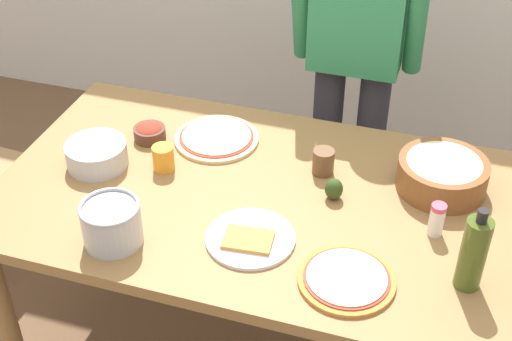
{
  "coord_description": "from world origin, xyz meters",
  "views": [
    {
      "loc": [
        0.54,
        -1.65,
        2.13
      ],
      "look_at": [
        0.0,
        0.05,
        0.81
      ],
      "focal_mm": 49.72,
      "sensor_mm": 36.0,
      "label": 1
    }
  ],
  "objects_px": {
    "plate_with_slice": "(250,238)",
    "mixing_bowl_steel": "(97,154)",
    "person_cook": "(356,44)",
    "pizza_cooked_on_tray": "(347,279)",
    "dining_table": "(251,215)",
    "salt_shaker": "(437,220)",
    "cup_orange": "(163,158)",
    "steel_pot": "(112,223)",
    "pizza_raw_on_board": "(217,138)",
    "popcorn_bowl": "(443,172)",
    "avocado": "(334,189)",
    "cup_small_brown": "(323,162)",
    "small_sauce_bowl": "(150,132)",
    "olive_oil_bottle": "(473,253)"
  },
  "relations": [
    {
      "from": "plate_with_slice",
      "to": "mixing_bowl_steel",
      "type": "bearing_deg",
      "value": 161.08
    },
    {
      "from": "person_cook",
      "to": "pizza_cooked_on_tray",
      "type": "distance_m",
      "value": 1.08
    },
    {
      "from": "dining_table",
      "to": "mixing_bowl_steel",
      "type": "distance_m",
      "value": 0.54
    },
    {
      "from": "person_cook",
      "to": "salt_shaker",
      "type": "height_order",
      "value": "person_cook"
    },
    {
      "from": "cup_orange",
      "to": "steel_pot",
      "type": "bearing_deg",
      "value": -89.47
    },
    {
      "from": "dining_table",
      "to": "person_cook",
      "type": "xyz_separation_m",
      "value": [
        0.17,
        0.76,
        0.27
      ]
    },
    {
      "from": "pizza_raw_on_board",
      "to": "pizza_cooked_on_tray",
      "type": "relative_size",
      "value": 1.1
    },
    {
      "from": "cup_orange",
      "to": "pizza_raw_on_board",
      "type": "bearing_deg",
      "value": 63.1
    },
    {
      "from": "pizza_raw_on_board",
      "to": "person_cook",
      "type": "bearing_deg",
      "value": 53.99
    },
    {
      "from": "pizza_raw_on_board",
      "to": "pizza_cooked_on_tray",
      "type": "bearing_deg",
      "value": -43.19
    },
    {
      "from": "dining_table",
      "to": "pizza_cooked_on_tray",
      "type": "bearing_deg",
      "value": -38.65
    },
    {
      "from": "popcorn_bowl",
      "to": "avocado",
      "type": "distance_m",
      "value": 0.35
    },
    {
      "from": "steel_pot",
      "to": "dining_table",
      "type": "bearing_deg",
      "value": 47.27
    },
    {
      "from": "pizza_cooked_on_tray",
      "to": "cup_small_brown",
      "type": "relative_size",
      "value": 3.13
    },
    {
      "from": "small_sauce_bowl",
      "to": "cup_small_brown",
      "type": "xyz_separation_m",
      "value": [
        0.62,
        -0.01,
        0.01
      ]
    },
    {
      "from": "steel_pot",
      "to": "plate_with_slice",
      "type": "bearing_deg",
      "value": 17.59
    },
    {
      "from": "salt_shaker",
      "to": "avocado",
      "type": "xyz_separation_m",
      "value": [
        -0.32,
        0.07,
        -0.02
      ]
    },
    {
      "from": "popcorn_bowl",
      "to": "cup_small_brown",
      "type": "distance_m",
      "value": 0.37
    },
    {
      "from": "plate_with_slice",
      "to": "cup_small_brown",
      "type": "height_order",
      "value": "cup_small_brown"
    },
    {
      "from": "dining_table",
      "to": "mixing_bowl_steel",
      "type": "relative_size",
      "value": 8.0
    },
    {
      "from": "popcorn_bowl",
      "to": "avocado",
      "type": "bearing_deg",
      "value": -153.69
    },
    {
      "from": "small_sauce_bowl",
      "to": "avocado",
      "type": "distance_m",
      "value": 0.69
    },
    {
      "from": "pizza_cooked_on_tray",
      "to": "avocado",
      "type": "relative_size",
      "value": 3.8
    },
    {
      "from": "dining_table",
      "to": "avocado",
      "type": "height_order",
      "value": "avocado"
    },
    {
      "from": "cup_orange",
      "to": "avocado",
      "type": "relative_size",
      "value": 1.21
    },
    {
      "from": "cup_orange",
      "to": "salt_shaker",
      "type": "distance_m",
      "value": 0.88
    },
    {
      "from": "popcorn_bowl",
      "to": "steel_pot",
      "type": "xyz_separation_m",
      "value": [
        -0.87,
        -0.54,
        0.0
      ]
    },
    {
      "from": "olive_oil_bottle",
      "to": "cup_small_brown",
      "type": "bearing_deg",
      "value": 142.13
    },
    {
      "from": "salt_shaker",
      "to": "avocado",
      "type": "distance_m",
      "value": 0.32
    },
    {
      "from": "steel_pot",
      "to": "cup_orange",
      "type": "xyz_separation_m",
      "value": [
        -0.0,
        0.37,
        -0.02
      ]
    },
    {
      "from": "person_cook",
      "to": "avocado",
      "type": "relative_size",
      "value": 23.14
    },
    {
      "from": "salt_shaker",
      "to": "avocado",
      "type": "relative_size",
      "value": 1.51
    },
    {
      "from": "mixing_bowl_steel",
      "to": "cup_small_brown",
      "type": "relative_size",
      "value": 2.35
    },
    {
      "from": "small_sauce_bowl",
      "to": "popcorn_bowl",
      "type": "bearing_deg",
      "value": 1.41
    },
    {
      "from": "cup_orange",
      "to": "avocado",
      "type": "xyz_separation_m",
      "value": [
        0.56,
        0.02,
        -0.01
      ]
    },
    {
      "from": "person_cook",
      "to": "olive_oil_bottle",
      "type": "distance_m",
      "value": 1.08
    },
    {
      "from": "cup_orange",
      "to": "person_cook",
      "type": "bearing_deg",
      "value": 56.44
    },
    {
      "from": "olive_oil_bottle",
      "to": "salt_shaker",
      "type": "height_order",
      "value": "olive_oil_bottle"
    },
    {
      "from": "person_cook",
      "to": "cup_small_brown",
      "type": "bearing_deg",
      "value": -88.15
    },
    {
      "from": "mixing_bowl_steel",
      "to": "cup_orange",
      "type": "bearing_deg",
      "value": 11.5
    },
    {
      "from": "small_sauce_bowl",
      "to": "person_cook",
      "type": "bearing_deg",
      "value": 44.06
    },
    {
      "from": "dining_table",
      "to": "pizza_cooked_on_tray",
      "type": "relative_size",
      "value": 6.02
    },
    {
      "from": "cup_orange",
      "to": "cup_small_brown",
      "type": "bearing_deg",
      "value": 15.39
    },
    {
      "from": "mixing_bowl_steel",
      "to": "cup_orange",
      "type": "height_order",
      "value": "cup_orange"
    },
    {
      "from": "person_cook",
      "to": "cup_orange",
      "type": "bearing_deg",
      "value": -123.56
    },
    {
      "from": "olive_oil_bottle",
      "to": "dining_table",
      "type": "bearing_deg",
      "value": 163.1
    },
    {
      "from": "pizza_cooked_on_tray",
      "to": "salt_shaker",
      "type": "xyz_separation_m",
      "value": [
        0.2,
        0.27,
        0.04
      ]
    },
    {
      "from": "mixing_bowl_steel",
      "to": "olive_oil_bottle",
      "type": "height_order",
      "value": "olive_oil_bottle"
    },
    {
      "from": "plate_with_slice",
      "to": "olive_oil_bottle",
      "type": "distance_m",
      "value": 0.61
    },
    {
      "from": "dining_table",
      "to": "pizza_raw_on_board",
      "type": "relative_size",
      "value": 5.49
    }
  ]
}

